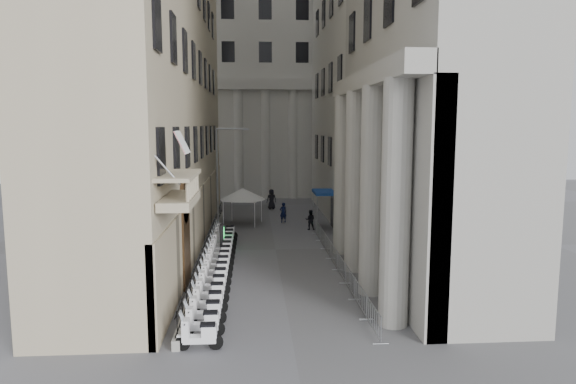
% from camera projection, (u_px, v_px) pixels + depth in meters
% --- Properties ---
extents(far_building, '(22.00, 10.00, 30.00)m').
position_uv_depth(far_building, '(264.00, 67.00, 60.47)').
color(far_building, '#ADABA3').
rests_on(far_building, ground).
extents(iron_fence, '(0.30, 28.00, 1.40)m').
position_uv_depth(iron_fence, '(209.00, 255.00, 32.45)').
color(iron_fence, black).
rests_on(iron_fence, ground).
extents(blue_awning, '(1.60, 3.00, 3.00)m').
position_uv_depth(blue_awning, '(324.00, 228.00, 40.93)').
color(blue_awning, navy).
rests_on(blue_awning, ground).
extents(flag, '(1.00, 1.40, 8.20)m').
position_uv_depth(flag, '(188.00, 340.00, 19.61)').
color(flag, '#9E0C11').
rests_on(flag, ground).
extents(scooter_0, '(1.40, 0.56, 1.50)m').
position_uv_depth(scooter_0, '(200.00, 350.00, 18.76)').
color(scooter_0, white).
rests_on(scooter_0, ground).
extents(scooter_1, '(1.40, 0.56, 1.50)m').
position_uv_depth(scooter_1, '(203.00, 336.00, 19.97)').
color(scooter_1, white).
rests_on(scooter_1, ground).
extents(scooter_2, '(1.40, 0.56, 1.50)m').
position_uv_depth(scooter_2, '(206.00, 324.00, 21.18)').
color(scooter_2, white).
rests_on(scooter_2, ground).
extents(scooter_3, '(1.40, 0.56, 1.50)m').
position_uv_depth(scooter_3, '(209.00, 314.00, 22.38)').
color(scooter_3, white).
rests_on(scooter_3, ground).
extents(scooter_4, '(1.40, 0.56, 1.50)m').
position_uv_depth(scooter_4, '(211.00, 304.00, 23.59)').
color(scooter_4, white).
rests_on(scooter_4, ground).
extents(scooter_5, '(1.40, 0.56, 1.50)m').
position_uv_depth(scooter_5, '(213.00, 295.00, 24.80)').
color(scooter_5, white).
rests_on(scooter_5, ground).
extents(scooter_6, '(1.40, 0.56, 1.50)m').
position_uv_depth(scooter_6, '(215.00, 287.00, 26.01)').
color(scooter_6, white).
rests_on(scooter_6, ground).
extents(scooter_7, '(1.40, 0.56, 1.50)m').
position_uv_depth(scooter_7, '(216.00, 280.00, 27.22)').
color(scooter_7, white).
rests_on(scooter_7, ground).
extents(scooter_8, '(1.40, 0.56, 1.50)m').
position_uv_depth(scooter_8, '(218.00, 273.00, 28.42)').
color(scooter_8, white).
rests_on(scooter_8, ground).
extents(scooter_9, '(1.40, 0.56, 1.50)m').
position_uv_depth(scooter_9, '(219.00, 267.00, 29.63)').
color(scooter_9, white).
rests_on(scooter_9, ground).
extents(scooter_10, '(1.40, 0.56, 1.50)m').
position_uv_depth(scooter_10, '(221.00, 262.00, 30.84)').
color(scooter_10, white).
rests_on(scooter_10, ground).
extents(scooter_11, '(1.40, 0.56, 1.50)m').
position_uv_depth(scooter_11, '(222.00, 257.00, 32.05)').
color(scooter_11, white).
rests_on(scooter_11, ground).
extents(scooter_12, '(1.40, 0.56, 1.50)m').
position_uv_depth(scooter_12, '(223.00, 252.00, 33.26)').
color(scooter_12, white).
rests_on(scooter_12, ground).
extents(scooter_13, '(1.40, 0.56, 1.50)m').
position_uv_depth(scooter_13, '(224.00, 247.00, 34.46)').
color(scooter_13, white).
rests_on(scooter_13, ground).
extents(scooter_14, '(1.40, 0.56, 1.50)m').
position_uv_depth(scooter_14, '(225.00, 243.00, 35.67)').
color(scooter_14, white).
rests_on(scooter_14, ground).
extents(scooter_15, '(1.40, 0.56, 1.50)m').
position_uv_depth(scooter_15, '(226.00, 239.00, 36.88)').
color(scooter_15, white).
rests_on(scooter_15, ground).
extents(barrier_0, '(0.60, 2.40, 1.10)m').
position_uv_depth(barrier_0, '(373.00, 332.00, 20.41)').
color(barrier_0, '#9C9EA3').
rests_on(barrier_0, ground).
extents(barrier_1, '(0.60, 2.40, 1.10)m').
position_uv_depth(barrier_1, '(360.00, 309.00, 22.88)').
color(barrier_1, '#9C9EA3').
rests_on(barrier_1, ground).
extents(barrier_2, '(0.60, 2.40, 1.10)m').
position_uv_depth(barrier_2, '(350.00, 291.00, 25.35)').
color(barrier_2, '#9C9EA3').
rests_on(barrier_2, ground).
extents(barrier_3, '(0.60, 2.40, 1.10)m').
position_uv_depth(barrier_3, '(341.00, 277.00, 27.83)').
color(barrier_3, '#9C9EA3').
rests_on(barrier_3, ground).
extents(barrier_4, '(0.60, 2.40, 1.10)m').
position_uv_depth(barrier_4, '(334.00, 264.00, 30.30)').
color(barrier_4, '#9C9EA3').
rests_on(barrier_4, ground).
extents(barrier_5, '(0.60, 2.40, 1.10)m').
position_uv_depth(barrier_5, '(328.00, 254.00, 32.77)').
color(barrier_5, '#9C9EA3').
rests_on(barrier_5, ground).
extents(barrier_6, '(0.60, 2.40, 1.10)m').
position_uv_depth(barrier_6, '(322.00, 245.00, 35.24)').
color(barrier_6, '#9C9EA3').
rests_on(barrier_6, ground).
extents(barrier_7, '(0.60, 2.40, 1.10)m').
position_uv_depth(barrier_7, '(318.00, 237.00, 37.72)').
color(barrier_7, '#9C9EA3').
rests_on(barrier_7, ground).
extents(security_tent, '(3.71, 3.71, 3.01)m').
position_uv_depth(security_tent, '(240.00, 194.00, 42.59)').
color(security_tent, white).
rests_on(security_tent, ground).
extents(street_lamp, '(2.56, 0.76, 7.96)m').
position_uv_depth(street_lamp, '(221.00, 170.00, 39.50)').
color(street_lamp, '#95989D').
rests_on(street_lamp, ground).
extents(info_kiosk, '(0.30, 0.84, 1.77)m').
position_uv_depth(info_kiosk, '(222.00, 238.00, 33.26)').
color(info_kiosk, black).
rests_on(info_kiosk, ground).
extents(pedestrian_a, '(0.72, 0.60, 1.69)m').
position_uv_depth(pedestrian_a, '(283.00, 212.00, 43.28)').
color(pedestrian_a, black).
rests_on(pedestrian_a, ground).
extents(pedestrian_b, '(0.83, 0.68, 1.57)m').
position_uv_depth(pedestrian_b, '(310.00, 220.00, 40.21)').
color(pedestrian_b, black).
rests_on(pedestrian_b, ground).
extents(pedestrian_c, '(1.07, 0.81, 1.97)m').
position_uv_depth(pedestrian_c, '(272.00, 199.00, 50.05)').
color(pedestrian_c, black).
rests_on(pedestrian_c, ground).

